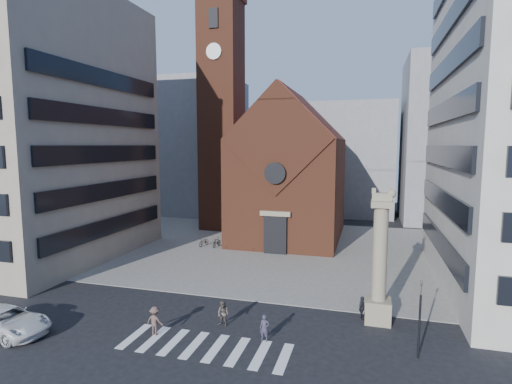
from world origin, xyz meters
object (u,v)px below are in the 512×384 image
lion_column (379,270)px  scooter_0 (204,242)px  pedestrian_1 (223,314)px  pedestrian_2 (362,308)px  white_car (6,321)px  traffic_light (420,317)px  pedestrian_0 (265,328)px

lion_column → scooter_0: lion_column is taller
pedestrian_1 → pedestrian_2: 8.99m
pedestrian_1 → scooter_0: size_ratio=0.91×
lion_column → white_car: bearing=-160.1°
traffic_light → pedestrian_1: bearing=176.5°
lion_column → pedestrian_1: 10.28m
scooter_0 → pedestrian_2: bearing=-30.8°
lion_column → pedestrian_2: size_ratio=5.47×
white_car → scooter_0: white_car is taller
lion_column → white_car: lion_column is taller
white_car → pedestrian_0: pedestrian_0 is taller
pedestrian_0 → pedestrian_1: bearing=158.4°
scooter_0 → pedestrian_1: bearing=-53.8°
lion_column → traffic_light: bearing=-63.5°
pedestrian_1 → pedestrian_2: size_ratio=1.03×
lion_column → pedestrian_1: (-9.37, -3.31, -2.64)m
traffic_light → pedestrian_1: size_ratio=2.62×
pedestrian_0 → pedestrian_2: 6.98m
traffic_light → pedestrian_1: 11.47m
white_car → pedestrian_1: pedestrian_1 is taller
pedestrian_0 → traffic_light: bearing=2.4°
lion_column → pedestrian_0: lion_column is taller
lion_column → pedestrian_0: 8.23m
white_car → scooter_0: (3.15, 22.65, -0.26)m
pedestrian_0 → scooter_0: (-12.08, 19.29, -0.26)m
lion_column → pedestrian_2: (-1.01, 0.00, -2.66)m
white_car → pedestrian_2: 22.04m
pedestrian_1 → traffic_light: bearing=11.6°
traffic_light → scooter_0: 27.86m
lion_column → traffic_light: size_ratio=2.02×
lion_column → scooter_0: bearing=141.2°
white_car → scooter_0: size_ratio=3.12×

